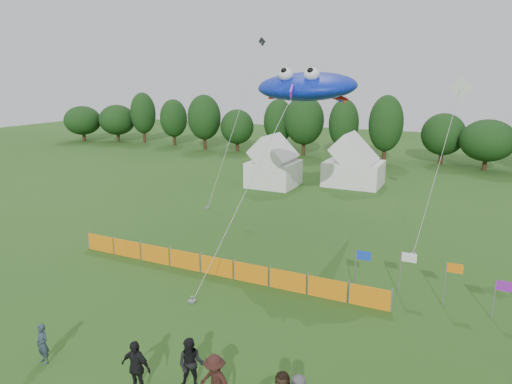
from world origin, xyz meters
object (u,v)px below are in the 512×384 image
at_px(stingray_kite, 309,87).
at_px(spectator_c, 215,383).
at_px(barrier_fence, 217,267).
at_px(spectator_a, 43,344).
at_px(spectator_b, 191,364).
at_px(spectator_d, 136,368).
at_px(tent_left, 274,166).
at_px(tent_right, 354,166).

bearing_deg(stingray_kite, spectator_c, -80.25).
relative_size(barrier_fence, spectator_a, 11.70).
bearing_deg(stingray_kite, barrier_fence, -105.54).
relative_size(spectator_b, spectator_d, 0.96).
xyz_separation_m(spectator_b, spectator_d, (-1.50, -0.96, 0.04)).
distance_m(tent_left, barrier_fence, 20.82).
distance_m(tent_right, stingray_kite, 17.59).
distance_m(barrier_fence, spectator_a, 9.47).
bearing_deg(spectator_a, tent_left, 104.74).
bearing_deg(tent_right, barrier_fence, -93.49).
bearing_deg(tent_left, spectator_d, -75.26).
xyz_separation_m(spectator_c, stingray_kite, (-2.82, 16.43, 8.67)).
height_order(tent_right, spectator_d, tent_right).
distance_m(spectator_a, spectator_d, 4.17).
distance_m(barrier_fence, spectator_b, 9.02).
bearing_deg(tent_left, barrier_fence, -74.94).
distance_m(spectator_c, spectator_d, 2.74).
bearing_deg(tent_right, stingray_kite, -87.38).
bearing_deg(tent_right, tent_left, -152.64).
xyz_separation_m(spectator_b, stingray_kite, (-1.63, 15.95, 8.68)).
distance_m(tent_right, spectator_c, 32.45).
bearing_deg(spectator_c, spectator_a, -160.48).
xyz_separation_m(tent_left, spectator_a, (3.52, -29.33, -1.20)).
height_order(tent_left, spectator_d, tent_left).
bearing_deg(tent_left, spectator_b, -71.97).
distance_m(tent_left, tent_right, 7.70).
bearing_deg(spectator_b, spectator_a, 171.59).
xyz_separation_m(tent_left, spectator_b, (9.19, -28.23, -1.04)).
relative_size(spectator_a, stingray_kite, 0.08).
bearing_deg(spectator_a, stingray_kite, 84.57).
distance_m(barrier_fence, spectator_c, 9.99).
xyz_separation_m(tent_left, barrier_fence, (5.40, -20.06, -1.47)).
height_order(spectator_b, stingray_kite, stingray_kite).
bearing_deg(barrier_fence, spectator_a, -101.46).
bearing_deg(barrier_fence, tent_right, 86.51).
distance_m(tent_right, barrier_fence, 23.68).
relative_size(tent_left, spectator_d, 2.30).
distance_m(tent_right, spectator_b, 31.87).
bearing_deg(stingray_kite, tent_left, 121.63).
distance_m(tent_right, spectator_d, 32.75).
bearing_deg(spectator_c, spectator_d, -155.48).
relative_size(tent_left, tent_right, 0.82).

